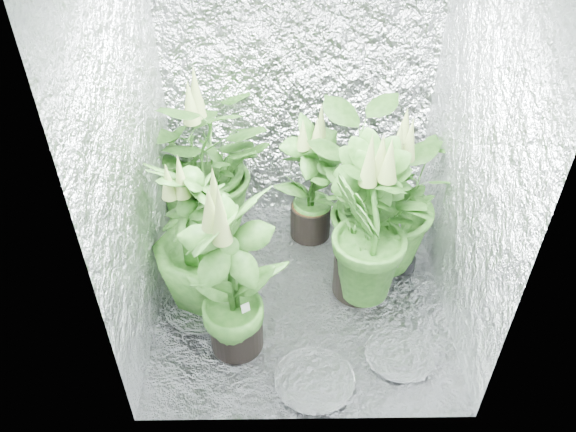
{
  "coord_description": "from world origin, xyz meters",
  "views": [
    {
      "loc": [
        -0.1,
        -2.25,
        2.39
      ],
      "look_at": [
        -0.07,
        0.0,
        0.58
      ],
      "focal_mm": 35.0,
      "sensor_mm": 36.0,
      "label": 1
    }
  ],
  "objects_px": {
    "plant_b": "(312,184)",
    "plant_d": "(198,238)",
    "plant_a": "(203,158)",
    "plant_c": "(365,228)",
    "plant_f": "(232,276)",
    "circulation_fan": "(400,249)",
    "plant_e": "(380,199)"
  },
  "relations": [
    {
      "from": "plant_b",
      "to": "plant_c",
      "type": "bearing_deg",
      "value": -62.58
    },
    {
      "from": "plant_a",
      "to": "plant_c",
      "type": "distance_m",
      "value": 1.11
    },
    {
      "from": "plant_c",
      "to": "plant_d",
      "type": "relative_size",
      "value": 1.04
    },
    {
      "from": "plant_d",
      "to": "plant_e",
      "type": "height_order",
      "value": "plant_e"
    },
    {
      "from": "plant_b",
      "to": "plant_f",
      "type": "bearing_deg",
      "value": -115.33
    },
    {
      "from": "plant_a",
      "to": "circulation_fan",
      "type": "height_order",
      "value": "plant_a"
    },
    {
      "from": "plant_b",
      "to": "circulation_fan",
      "type": "height_order",
      "value": "plant_b"
    },
    {
      "from": "plant_a",
      "to": "plant_e",
      "type": "height_order",
      "value": "plant_a"
    },
    {
      "from": "plant_b",
      "to": "plant_d",
      "type": "relative_size",
      "value": 0.89
    },
    {
      "from": "plant_e",
      "to": "circulation_fan",
      "type": "xyz_separation_m",
      "value": [
        0.15,
        -0.05,
        -0.33
      ]
    },
    {
      "from": "plant_e",
      "to": "circulation_fan",
      "type": "height_order",
      "value": "plant_e"
    },
    {
      "from": "plant_c",
      "to": "plant_e",
      "type": "xyz_separation_m",
      "value": [
        0.11,
        0.22,
        0.02
      ]
    },
    {
      "from": "plant_b",
      "to": "plant_d",
      "type": "distance_m",
      "value": 0.84
    },
    {
      "from": "plant_a",
      "to": "circulation_fan",
      "type": "xyz_separation_m",
      "value": [
        1.18,
        -0.43,
        -0.37
      ]
    },
    {
      "from": "plant_b",
      "to": "circulation_fan",
      "type": "xyz_separation_m",
      "value": [
        0.52,
        -0.32,
        -0.24
      ]
    },
    {
      "from": "plant_c",
      "to": "plant_e",
      "type": "relative_size",
      "value": 1.01
    },
    {
      "from": "plant_f",
      "to": "circulation_fan",
      "type": "relative_size",
      "value": 3.0
    },
    {
      "from": "plant_a",
      "to": "plant_c",
      "type": "height_order",
      "value": "plant_a"
    },
    {
      "from": "circulation_fan",
      "to": "plant_b",
      "type": "bearing_deg",
      "value": 151.99
    },
    {
      "from": "plant_a",
      "to": "plant_c",
      "type": "xyz_separation_m",
      "value": [
        0.92,
        -0.61,
        -0.06
      ]
    },
    {
      "from": "plant_d",
      "to": "plant_b",
      "type": "bearing_deg",
      "value": 41.68
    },
    {
      "from": "plant_f",
      "to": "circulation_fan",
      "type": "bearing_deg",
      "value": 31.03
    },
    {
      "from": "plant_f",
      "to": "circulation_fan",
      "type": "xyz_separation_m",
      "value": [
        0.94,
        0.57,
        -0.35
      ]
    },
    {
      "from": "plant_e",
      "to": "plant_c",
      "type": "bearing_deg",
      "value": -116.34
    },
    {
      "from": "plant_f",
      "to": "circulation_fan",
      "type": "distance_m",
      "value": 1.15
    },
    {
      "from": "plant_b",
      "to": "plant_d",
      "type": "xyz_separation_m",
      "value": [
        -0.62,
        -0.56,
        0.06
      ]
    },
    {
      "from": "plant_a",
      "to": "plant_d",
      "type": "height_order",
      "value": "plant_a"
    },
    {
      "from": "plant_d",
      "to": "plant_f",
      "type": "xyz_separation_m",
      "value": [
        0.2,
        -0.33,
        0.05
      ]
    },
    {
      "from": "plant_f",
      "to": "circulation_fan",
      "type": "height_order",
      "value": "plant_f"
    },
    {
      "from": "plant_c",
      "to": "plant_e",
      "type": "distance_m",
      "value": 0.25
    },
    {
      "from": "plant_d",
      "to": "circulation_fan",
      "type": "distance_m",
      "value": 1.2
    },
    {
      "from": "plant_f",
      "to": "plant_d",
      "type": "bearing_deg",
      "value": 121.16
    }
  ]
}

